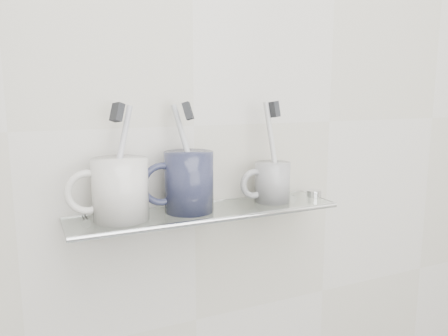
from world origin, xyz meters
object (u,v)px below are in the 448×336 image
mug_right (272,182)px  mug_left (120,189)px  shelf_glass (207,212)px  mug_center (189,182)px

mug_right → mug_left: bearing=-157.9°
shelf_glass → mug_left: (-0.16, 0.00, 0.06)m
shelf_glass → mug_center: mug_center is taller
mug_left → mug_right: (0.30, 0.00, -0.01)m
shelf_glass → mug_center: size_ratio=4.58×
shelf_glass → mug_left: mug_left is taller
mug_left → mug_right: mug_left is taller
mug_left → mug_right: size_ratio=1.34×
shelf_glass → mug_left: 0.17m
shelf_glass → mug_right: (0.14, 0.00, 0.04)m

